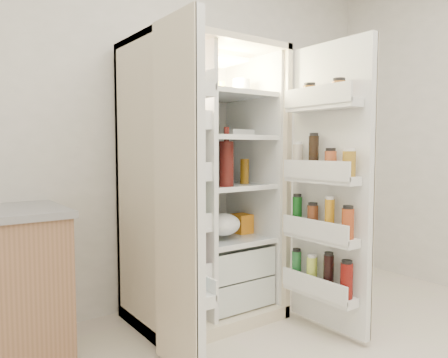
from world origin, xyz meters
TOP-DOWN VIEW (x-y plane):
  - wall_back at (0.00, 2.00)m, footprint 4.00×0.02m
  - refrigerator at (0.07, 1.65)m, footprint 0.92×0.70m
  - freezer_door at (-0.45, 1.05)m, footprint 0.15×0.40m
  - fridge_door at (0.53, 0.96)m, footprint 0.17×0.58m

SIDE VIEW (x-z plane):
  - refrigerator at x=0.07m, z-range -0.15..1.65m
  - fridge_door at x=0.53m, z-range 0.01..1.73m
  - freezer_door at x=-0.45m, z-range 0.03..1.75m
  - wall_back at x=0.00m, z-range 0.00..2.70m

